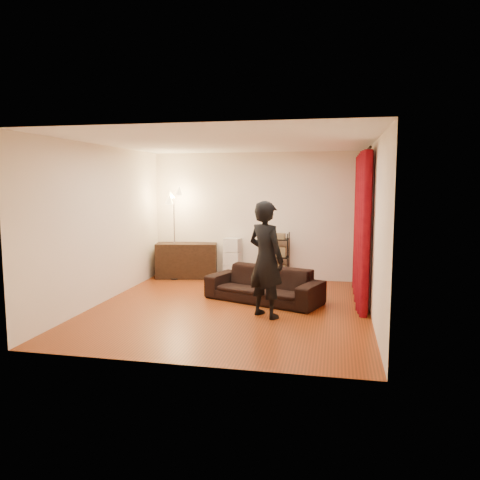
% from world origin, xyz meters
% --- Properties ---
extents(floor, '(5.00, 5.00, 0.00)m').
position_xyz_m(floor, '(0.00, 0.00, 0.00)').
color(floor, '#8B3610').
rests_on(floor, ground).
extents(ceiling, '(5.00, 5.00, 0.00)m').
position_xyz_m(ceiling, '(0.00, 0.00, 2.70)').
color(ceiling, white).
rests_on(ceiling, ground).
extents(wall_back, '(5.00, 0.00, 5.00)m').
position_xyz_m(wall_back, '(0.00, 2.50, 1.35)').
color(wall_back, '#F5E5CD').
rests_on(wall_back, ground).
extents(wall_front, '(5.00, 0.00, 5.00)m').
position_xyz_m(wall_front, '(0.00, -2.50, 1.35)').
color(wall_front, '#F5E5CD').
rests_on(wall_front, ground).
extents(wall_left, '(0.00, 5.00, 5.00)m').
position_xyz_m(wall_left, '(-2.25, 0.00, 1.35)').
color(wall_left, '#F5E5CD').
rests_on(wall_left, ground).
extents(wall_right, '(0.00, 5.00, 5.00)m').
position_xyz_m(wall_right, '(2.25, 0.00, 1.35)').
color(wall_right, '#F5E5CD').
rests_on(wall_right, ground).
extents(curtain_rod, '(0.04, 2.65, 0.04)m').
position_xyz_m(curtain_rod, '(2.15, 1.12, 2.58)').
color(curtain_rod, black).
rests_on(curtain_rod, wall_right).
extents(curtain, '(0.22, 2.65, 2.55)m').
position_xyz_m(curtain, '(2.13, 1.12, 1.28)').
color(curtain, maroon).
rests_on(curtain, ground).
extents(sofa, '(2.16, 1.44, 0.59)m').
position_xyz_m(sofa, '(0.48, 0.54, 0.29)').
color(sofa, black).
rests_on(sofa, ground).
extents(person, '(0.78, 0.72, 1.79)m').
position_xyz_m(person, '(0.65, -0.38, 0.90)').
color(person, black).
rests_on(person, ground).
extents(media_cabinet, '(1.37, 0.74, 0.76)m').
position_xyz_m(media_cabinet, '(-1.49, 2.23, 0.38)').
color(media_cabinet, black).
rests_on(media_cabinet, ground).
extents(storage_boxes, '(0.39, 0.33, 0.89)m').
position_xyz_m(storage_boxes, '(-0.48, 2.31, 0.44)').
color(storage_boxes, silver).
rests_on(storage_boxes, ground).
extents(wire_shelf, '(0.52, 0.42, 1.03)m').
position_xyz_m(wire_shelf, '(0.49, 2.28, 0.51)').
color(wire_shelf, black).
rests_on(wire_shelf, ground).
extents(floor_lamp, '(0.44, 0.44, 1.90)m').
position_xyz_m(floor_lamp, '(-1.70, 2.06, 0.95)').
color(floor_lamp, silver).
rests_on(floor_lamp, ground).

